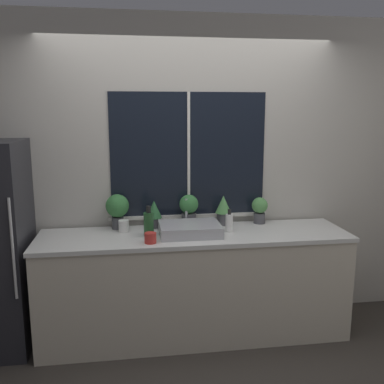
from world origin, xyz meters
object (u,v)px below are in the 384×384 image
Objects in this scene: potted_plant_left at (154,213)px; potted_plant_far_right at (260,209)px; sink at (190,229)px; potted_plant_right at (223,209)px; bottle_tall at (149,224)px; mug_red at (150,238)px; mug_white at (124,226)px; potted_plant_far_left at (117,208)px; soap_bottle at (229,222)px; potted_plant_center at (189,209)px.

potted_plant_far_right is at bearing 0.00° from potted_plant_left.
sink is 1.89× the size of potted_plant_right.
mug_red is at bearing -89.01° from bottle_tall.
mug_white is 1.10× the size of mug_red.
potted_plant_far_left reaches higher than potted_plant_right.
potted_plant_left is at bearing 82.87° from mug_red.
soap_bottle is (0.92, -0.23, -0.10)m from potted_plant_far_left.
mug_white is at bearing 164.50° from sink.
potted_plant_far_right reaches higher than mug_white.
mug_white is at bearing 143.26° from bottle_tall.
mug_white is (-0.54, 0.15, 0.00)m from sink.
potted_plant_left is 2.33× the size of mug_white.
potted_plant_far_right is at bearing 24.00° from mug_red.
potted_plant_center reaches higher than potted_plant_far_right.
potted_plant_far_right is (0.64, 0.00, -0.02)m from potted_plant_center.
potted_plant_center is (0.61, 0.00, -0.03)m from potted_plant_far_left.
potted_plant_far_left is at bearing 180.00° from potted_plant_center.
bottle_tall is at bearing -36.74° from mug_white.
soap_bottle is 0.77× the size of bottle_tall.
potted_plant_far_left is 0.62m from potted_plant_center.
potted_plant_left is 1.00× the size of potted_plant_far_right.
potted_plant_left is at bearing -180.00° from potted_plant_center.
potted_plant_center is 1.12× the size of bottle_tall.
sink is at bearing -23.85° from potted_plant_far_left.
potted_plant_right is (0.34, 0.26, 0.10)m from sink.
bottle_tall is (-0.33, -0.00, 0.06)m from sink.
soap_bottle is 1.89× the size of mug_white.
mug_white is (-0.20, 0.15, -0.05)m from bottle_tall.
sink is 0.34m from soap_bottle.
mug_red is at bearing -60.09° from potted_plant_far_left.
soap_bottle is (0.61, -0.23, -0.05)m from potted_plant_left.
potted_plant_right is at bearing 37.67° from sink.
potted_plant_right is at bearing 33.71° from mug_red.
potted_plant_far_left is 3.27× the size of mug_red.
sink is 0.28m from potted_plant_center.
potted_plant_left is at bearing 136.69° from sink.
potted_plant_far_right is at bearing 5.25° from mug_white.
potted_plant_far_left reaches higher than mug_red.
potted_plant_center is (0.30, 0.00, 0.03)m from potted_plant_left.
potted_plant_far_right is at bearing 21.22° from sink.
potted_plant_far_left is at bearing 180.00° from potted_plant_left.
mug_white reaches higher than mug_red.
potted_plant_far_left reaches higher than potted_plant_center.
potted_plant_center is at bearing 143.67° from soap_bottle.
mug_white is at bearing -172.77° from potted_plant_right.
soap_bottle is 2.09× the size of mug_red.
potted_plant_right is at bearing 180.00° from potted_plant_far_right.
bottle_tall is at bearing -177.07° from soap_bottle.
potted_plant_left is at bearing 159.63° from soap_bottle.
potted_plant_left reaches higher than mug_red.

